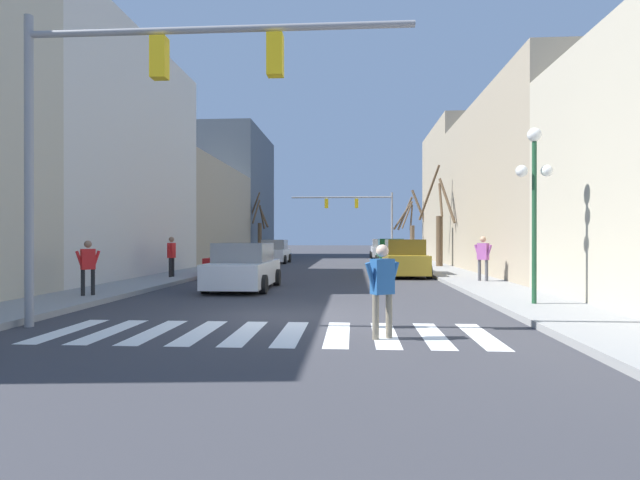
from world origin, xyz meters
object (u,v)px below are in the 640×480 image
at_px(car_parked_left_near, 244,268).
at_px(pedestrian_crossing_street, 382,283).
at_px(street_tree_left_near, 439,229).
at_px(street_tree_left_mid, 259,230).
at_px(car_driving_toward_lane, 275,252).
at_px(pedestrian_on_right_sidewalk, 171,253).
at_px(street_lamp_right_corner, 534,180).
at_px(car_parked_right_mid, 233,261).
at_px(street_tree_right_mid, 411,227).
at_px(traffic_signal_near, 139,96).
at_px(pedestrian_on_left_sidewalk, 88,263).
at_px(car_at_intersection, 381,249).
at_px(traffic_signal_far, 360,210).
at_px(pedestrian_near_right_corner, 483,255).
at_px(car_parked_left_mid, 390,253).

bearing_deg(car_parked_left_near, pedestrian_crossing_street, 27.53).
bearing_deg(street_tree_left_near, street_tree_left_mid, 133.78).
relative_size(car_driving_toward_lane, pedestrian_on_right_sidewalk, 2.44).
bearing_deg(street_lamp_right_corner, car_driving_toward_lane, 114.11).
relative_size(car_driving_toward_lane, car_parked_right_mid, 1.03).
height_order(street_tree_right_mid, street_tree_left_mid, street_tree_left_mid).
bearing_deg(car_driving_toward_lane, pedestrian_crossing_street, -167.01).
height_order(pedestrian_on_right_sidewalk, street_tree_left_mid, street_tree_left_mid).
relative_size(traffic_signal_near, pedestrian_on_right_sidewalk, 4.56).
distance_m(pedestrian_on_left_sidewalk, street_tree_left_near, 21.14).
bearing_deg(pedestrian_crossing_street, street_tree_left_mid, -107.73).
relative_size(car_at_intersection, pedestrian_crossing_street, 2.57).
relative_size(traffic_signal_far, car_at_intersection, 2.04).
bearing_deg(car_parked_right_mid, car_parked_left_near, -162.72).
height_order(traffic_signal_near, street_tree_left_mid, traffic_signal_near).
distance_m(car_driving_toward_lane, pedestrian_near_right_corner, 19.87).
relative_size(street_lamp_right_corner, pedestrian_on_right_sidewalk, 2.59).
bearing_deg(street_tree_left_mid, street_tree_left_near, -46.22).
xyz_separation_m(street_lamp_right_corner, pedestrian_crossing_street, (-4.15, -4.07, -2.34)).
height_order(street_tree_left_near, street_tree_left_mid, street_tree_left_near).
xyz_separation_m(car_driving_toward_lane, pedestrian_on_left_sidewalk, (-2.03, -22.46, 0.31)).
distance_m(traffic_signal_far, pedestrian_on_right_sidewalk, 25.00).
height_order(car_parked_left_near, street_tree_right_mid, street_tree_right_mid).
bearing_deg(pedestrian_near_right_corner, traffic_signal_near, -90.37).
bearing_deg(car_parked_right_mid, traffic_signal_near, -173.95).
distance_m(traffic_signal_far, car_parked_right_mid, 22.05).
xyz_separation_m(car_at_intersection, street_tree_left_near, (2.68, -15.13, 1.62)).
bearing_deg(car_parked_left_mid, car_parked_left_near, 158.98).
height_order(car_parked_right_mid, pedestrian_near_right_corner, pedestrian_near_right_corner).
bearing_deg(car_at_intersection, street_tree_left_mid, 93.56).
height_order(car_parked_right_mid, street_tree_left_near, street_tree_left_near).
relative_size(street_lamp_right_corner, pedestrian_crossing_street, 2.63).
xyz_separation_m(car_at_intersection, pedestrian_on_right_sidewalk, (-10.53, -24.56, 0.37)).
height_order(car_parked_right_mid, pedestrian_on_left_sidewalk, pedestrian_on_left_sidewalk).
xyz_separation_m(street_tree_right_mid, street_tree_left_mid, (-13.62, 1.47, -0.20)).
bearing_deg(pedestrian_on_right_sidewalk, street_tree_left_mid, -176.49).
height_order(car_at_intersection, street_tree_left_mid, street_tree_left_mid).
bearing_deg(pedestrian_on_left_sidewalk, street_tree_left_mid, -131.74).
relative_size(traffic_signal_near, car_parked_left_near, 1.70).
bearing_deg(car_parked_right_mid, car_driving_toward_lane, -0.12).
xyz_separation_m(traffic_signal_near, car_parked_right_mid, (-1.48, 13.97, -4.02)).
bearing_deg(traffic_signal_near, car_driving_toward_lane, 93.11).
bearing_deg(street_lamp_right_corner, pedestrian_near_right_corner, 86.20).
distance_m(street_lamp_right_corner, street_tree_left_near, 17.60).
relative_size(traffic_signal_near, street_tree_right_mid, 1.36).
xyz_separation_m(car_parked_left_mid, street_tree_left_mid, (-11.17, 10.55, 1.80)).
bearing_deg(traffic_signal_near, traffic_signal_far, 81.86).
bearing_deg(pedestrian_near_right_corner, car_parked_right_mid, -156.24).
relative_size(car_driving_toward_lane, car_at_intersection, 0.97).
xyz_separation_m(car_parked_right_mid, pedestrian_near_right_corner, (10.99, -3.74, 0.46)).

